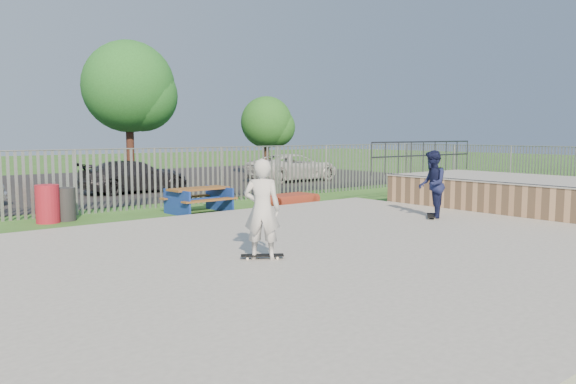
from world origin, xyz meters
TOP-DOWN VIEW (x-y plane):
  - ground at (0.00, 0.00)m, footprint 120.00×120.00m
  - concrete_slab at (0.00, 0.00)m, footprint 15.00×12.00m
  - quarter_pipe at (9.50, 1.04)m, footprint 5.50×7.05m
  - fence at (1.00, 4.59)m, footprint 26.04×16.02m
  - picnic_table at (1.51, 7.02)m, footprint 1.98×1.67m
  - funbox at (4.97, 6.80)m, footprint 1.88×1.02m
  - trash_bin_red at (-2.76, 7.96)m, footprint 0.64×0.64m
  - trash_bin_grey at (-2.24, 8.04)m, footprint 0.57×0.57m
  - parking_lot at (0.00, 19.00)m, footprint 40.00×18.00m
  - car_dark at (2.50, 14.05)m, footprint 4.62×1.90m
  - car_white at (11.31, 14.25)m, footprint 5.15×2.44m
  - tree_mid at (4.67, 19.48)m, footprint 4.68×4.68m
  - tree_right at (12.73, 18.46)m, footprint 3.04×3.04m
  - skateboard_a at (5.51, 1.18)m, footprint 0.75×0.66m
  - skateboard_b at (-1.18, 0.01)m, footprint 0.77×0.61m
  - skater_navy at (5.51, 1.18)m, footprint 1.16×1.13m
  - skater_white at (-1.18, 0.01)m, footprint 0.80×0.80m

SIDE VIEW (x-z plane):
  - ground at x=0.00m, z-range 0.00..0.00m
  - parking_lot at x=0.00m, z-range 0.00..0.02m
  - concrete_slab at x=0.00m, z-range 0.00..0.15m
  - funbox at x=4.97m, z-range 0.00..0.37m
  - skateboard_a at x=5.51m, z-range 0.15..0.23m
  - skateboard_b at x=-1.18m, z-range 0.15..0.23m
  - picnic_table at x=1.51m, z-range 0.01..0.81m
  - trash_bin_grey at x=-2.24m, z-range 0.00..0.95m
  - trash_bin_red at x=-2.76m, z-range 0.00..1.07m
  - quarter_pipe at x=9.50m, z-range -0.54..1.65m
  - car_dark at x=2.50m, z-range 0.02..1.36m
  - car_white at x=11.31m, z-range 0.02..1.44m
  - fence at x=1.00m, z-range 0.00..2.00m
  - skater_navy at x=5.51m, z-range 0.15..2.03m
  - skater_white at x=-1.18m, z-range 0.15..2.03m
  - tree_right at x=12.73m, z-range 0.81..5.49m
  - tree_mid at x=4.67m, z-range 1.25..8.48m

